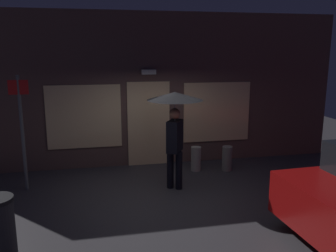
{
  "coord_description": "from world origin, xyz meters",
  "views": [
    {
      "loc": [
        -1.33,
        -6.77,
        2.98
      ],
      "look_at": [
        0.15,
        0.4,
        1.41
      ],
      "focal_mm": 37.82,
      "sensor_mm": 36.0,
      "label": 1
    }
  ],
  "objects_px": {
    "person_with_umbrella": "(175,113)",
    "street_sign_post": "(22,127)",
    "sidewalk_bollard_2": "(227,158)",
    "sidewalk_bollard": "(196,159)"
  },
  "relations": [
    {
      "from": "street_sign_post",
      "to": "sidewalk_bollard",
      "type": "relative_size",
      "value": 4.04
    },
    {
      "from": "person_with_umbrella",
      "to": "street_sign_post",
      "type": "bearing_deg",
      "value": -70.06
    },
    {
      "from": "street_sign_post",
      "to": "sidewalk_bollard_2",
      "type": "bearing_deg",
      "value": 3.64
    },
    {
      "from": "person_with_umbrella",
      "to": "sidewalk_bollard",
      "type": "height_order",
      "value": "person_with_umbrella"
    },
    {
      "from": "person_with_umbrella",
      "to": "street_sign_post",
      "type": "relative_size",
      "value": 0.86
    },
    {
      "from": "sidewalk_bollard_2",
      "to": "sidewalk_bollard",
      "type": "bearing_deg",
      "value": 169.21
    },
    {
      "from": "sidewalk_bollard",
      "to": "sidewalk_bollard_2",
      "type": "distance_m",
      "value": 0.78
    },
    {
      "from": "sidewalk_bollard",
      "to": "person_with_umbrella",
      "type": "bearing_deg",
      "value": -127.03
    },
    {
      "from": "person_with_umbrella",
      "to": "sidewalk_bollard",
      "type": "xyz_separation_m",
      "value": [
        0.78,
        1.04,
        -1.37
      ]
    },
    {
      "from": "person_with_umbrella",
      "to": "street_sign_post",
      "type": "distance_m",
      "value": 3.24
    }
  ]
}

